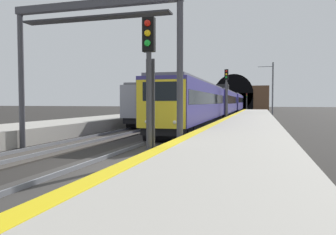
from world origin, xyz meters
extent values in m
plane|color=#282623|center=(0.00, 0.00, 0.00)|extent=(320.00, 320.00, 0.00)
cube|color=#ADA89E|center=(0.00, -4.27, 0.45)|extent=(112.00, 4.45, 0.91)
cube|color=yellow|center=(0.00, -2.29, 0.91)|extent=(112.00, 0.50, 0.01)
cube|color=#383533|center=(0.00, 0.00, 0.03)|extent=(160.00, 3.12, 0.06)
cube|color=gray|center=(0.00, 0.72, 0.14)|extent=(160.00, 0.07, 0.15)
cube|color=gray|center=(0.00, -0.72, 0.14)|extent=(160.00, 0.07, 0.15)
cube|color=#423D38|center=(0.00, 4.55, 0.03)|extent=(160.00, 2.64, 0.06)
cube|color=gray|center=(0.00, 3.83, 0.14)|extent=(160.00, 0.07, 0.15)
cube|color=navy|center=(16.12, 0.00, 2.35)|extent=(19.82, 3.06, 2.83)
cube|color=black|center=(16.12, 0.00, 2.62)|extent=(19.03, 3.08, 0.84)
cube|color=slate|center=(16.12, 0.00, 3.86)|extent=(19.22, 2.63, 0.20)
cube|color=black|center=(16.12, 0.00, 0.75)|extent=(19.42, 2.72, 0.49)
cylinder|color=black|center=(7.38, -0.10, 0.44)|extent=(0.91, 2.63, 0.88)
cylinder|color=black|center=(9.18, -0.08, 0.44)|extent=(0.91, 2.63, 0.88)
cylinder|color=black|center=(23.05, 0.08, 0.44)|extent=(0.91, 2.63, 0.88)
cylinder|color=black|center=(24.85, 0.10, 0.44)|extent=(0.91, 2.63, 0.88)
cube|color=yellow|center=(6.18, -0.11, 2.24)|extent=(0.15, 2.73, 2.62)
cube|color=black|center=(6.13, -0.11, 2.91)|extent=(0.06, 1.99, 1.02)
sphere|color=#F2EACC|center=(6.13, -0.89, 1.28)|extent=(0.20, 0.20, 0.20)
sphere|color=#F2EACC|center=(6.11, 0.67, 1.28)|extent=(0.20, 0.20, 0.20)
cube|color=navy|center=(36.39, 0.00, 2.35)|extent=(19.82, 3.06, 2.83)
cube|color=black|center=(36.39, 0.00, 2.66)|extent=(19.03, 3.08, 1.02)
cube|color=slate|center=(36.39, 0.00, 3.86)|extent=(19.22, 2.63, 0.20)
cube|color=black|center=(36.39, 0.00, 0.75)|extent=(19.42, 2.72, 0.49)
cylinder|color=black|center=(27.41, -0.10, 0.44)|extent=(0.91, 2.63, 0.88)
cylinder|color=black|center=(29.21, -0.08, 0.44)|extent=(0.91, 2.63, 0.88)
cylinder|color=black|center=(43.58, 0.08, 0.44)|extent=(0.91, 2.63, 0.88)
cylinder|color=black|center=(45.38, 0.10, 0.44)|extent=(0.91, 2.63, 0.88)
cube|color=navy|center=(56.67, 0.00, 2.35)|extent=(19.82, 3.06, 2.83)
cube|color=black|center=(56.67, 0.00, 2.75)|extent=(19.03, 3.08, 0.94)
cube|color=slate|center=(56.67, 0.00, 3.86)|extent=(19.22, 2.63, 0.20)
cube|color=black|center=(56.67, 0.00, 0.75)|extent=(19.42, 2.72, 0.49)
cylinder|color=black|center=(47.69, -0.10, 0.44)|extent=(0.91, 2.63, 0.88)
cylinder|color=black|center=(49.49, -0.08, 0.44)|extent=(0.91, 2.63, 0.88)
cylinder|color=black|center=(63.84, 0.08, 0.44)|extent=(0.91, 2.63, 0.88)
cylinder|color=black|center=(65.64, 0.10, 0.44)|extent=(0.91, 2.63, 0.88)
cube|color=black|center=(36.39, 0.00, 4.41)|extent=(1.32, 1.72, 0.90)
cube|color=gray|center=(23.61, 4.55, 2.39)|extent=(19.29, 3.12, 2.69)
cube|color=black|center=(23.61, 4.55, 2.87)|extent=(18.52, 3.14, 0.81)
cube|color=slate|center=(23.61, 4.55, 3.83)|extent=(18.70, 2.70, 0.20)
cube|color=black|center=(23.61, 4.55, 0.84)|extent=(18.90, 2.78, 0.55)
cylinder|color=black|center=(31.79, 4.70, 0.50)|extent=(1.04, 2.57, 0.99)
cylinder|color=black|center=(29.99, 4.67, 0.50)|extent=(1.04, 2.57, 0.99)
cylinder|color=black|center=(17.23, 4.43, 0.50)|extent=(1.04, 2.57, 0.99)
cylinder|color=black|center=(15.43, 4.40, 0.50)|extent=(1.04, 2.57, 0.99)
cube|color=yellow|center=(33.27, 4.73, 2.15)|extent=(0.17, 2.66, 2.22)
cube|color=black|center=(33.32, 4.73, 2.93)|extent=(0.08, 1.94, 0.97)
sphere|color=#F2EACC|center=(33.31, 5.49, 1.39)|extent=(0.20, 0.20, 0.20)
sphere|color=#F2EACC|center=(33.34, 3.97, 1.39)|extent=(0.20, 0.20, 0.20)
cube|color=gray|center=(43.47, 4.55, 2.39)|extent=(19.29, 3.12, 2.69)
cube|color=black|center=(43.47, 4.55, 2.85)|extent=(18.52, 3.14, 0.90)
cube|color=slate|center=(43.47, 4.55, 3.83)|extent=(18.70, 2.70, 0.20)
cube|color=black|center=(43.47, 4.55, 0.84)|extent=(18.90, 2.78, 0.55)
cylinder|color=black|center=(51.66, 4.70, 0.50)|extent=(1.04, 2.57, 0.99)
cylinder|color=black|center=(49.86, 4.67, 0.50)|extent=(1.04, 2.57, 0.99)
cylinder|color=black|center=(37.07, 4.43, 0.50)|extent=(1.04, 2.57, 0.99)
cylinder|color=black|center=(35.27, 4.40, 0.50)|extent=(1.04, 2.57, 0.99)
cylinder|color=#38383D|center=(-0.85, -1.89, 1.95)|extent=(0.16, 0.16, 3.89)
cube|color=black|center=(-0.85, -1.89, 4.42)|extent=(0.20, 0.38, 1.05)
cube|color=#38383D|center=(-0.71, -1.89, 1.95)|extent=(0.04, 0.28, 3.50)
sphere|color=red|center=(-0.98, -1.89, 4.74)|extent=(0.20, 0.20, 0.20)
sphere|color=yellow|center=(-0.98, -1.89, 4.44)|extent=(0.20, 0.20, 0.20)
sphere|color=green|center=(-0.98, -1.89, 4.14)|extent=(0.20, 0.20, 0.20)
cylinder|color=#4C4C54|center=(22.85, -1.89, 2.29)|extent=(0.16, 0.16, 4.58)
cube|color=black|center=(22.85, -1.89, 5.11)|extent=(0.20, 0.38, 1.05)
cube|color=#4C4C54|center=(22.99, -1.89, 2.29)|extent=(0.04, 0.28, 4.12)
sphere|color=red|center=(22.72, -1.89, 5.43)|extent=(0.20, 0.20, 0.20)
sphere|color=yellow|center=(22.72, -1.89, 5.13)|extent=(0.20, 0.20, 0.20)
sphere|color=green|center=(22.72, -1.89, 4.83)|extent=(0.20, 0.20, 0.20)
cylinder|color=#38383D|center=(72.69, -1.89, 1.75)|extent=(0.16, 0.16, 3.50)
cube|color=black|center=(72.69, -1.89, 4.03)|extent=(0.20, 0.38, 1.05)
cube|color=#38383D|center=(72.83, -1.89, 1.75)|extent=(0.04, 0.28, 3.15)
sphere|color=red|center=(72.56, -1.89, 4.35)|extent=(0.20, 0.20, 0.20)
sphere|color=yellow|center=(72.56, -1.89, 4.05)|extent=(0.20, 0.20, 0.20)
sphere|color=green|center=(72.56, -1.89, 3.75)|extent=(0.20, 0.20, 0.20)
cylinder|color=#3F3F47|center=(3.40, 6.39, 3.35)|extent=(0.28, 0.28, 6.71)
cylinder|color=#3F3F47|center=(3.40, -1.84, 3.35)|extent=(0.28, 0.28, 6.71)
cube|color=#3F3F47|center=(3.40, 2.27, 6.88)|extent=(0.36, 8.52, 0.35)
cube|color=#2D2D33|center=(3.40, 2.27, 6.26)|extent=(0.70, 7.41, 0.08)
cube|color=brown|center=(86.02, 2.27, 3.50)|extent=(2.40, 19.54, 7.00)
cube|color=black|center=(84.76, 2.27, 2.45)|extent=(0.12, 10.94, 4.90)
cylinder|color=black|center=(84.76, 2.27, 4.90)|extent=(0.12, 10.94, 10.94)
cylinder|color=#595B60|center=(39.77, -6.90, 4.07)|extent=(0.22, 0.22, 8.13)
cylinder|color=#595B60|center=(39.77, -5.84, 7.53)|extent=(0.08, 2.13, 0.08)
camera|label=1|loc=(-10.51, -5.25, 2.34)|focal=35.01mm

